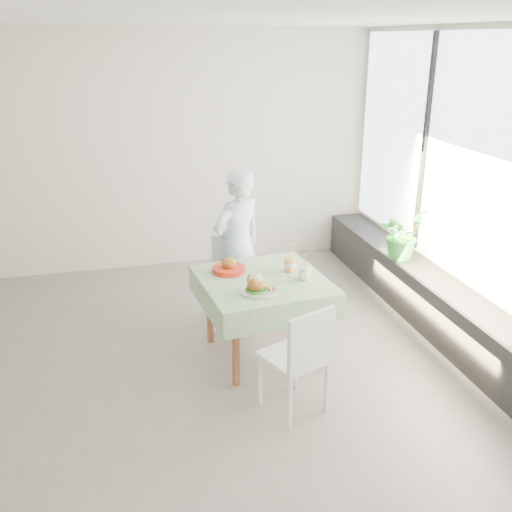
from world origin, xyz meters
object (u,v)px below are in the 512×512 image
object	(u,v)px
chair_near	(295,378)
main_dish	(258,287)
chair_far	(232,298)
juice_cup_orange	(290,264)
cafe_table	(263,308)
diner	(238,247)
potted_plant	(402,234)

from	to	relation	value
chair_near	main_dish	distance (m)	0.79
chair_far	juice_cup_orange	bearing A→B (deg)	-53.84
cafe_table	juice_cup_orange	distance (m)	0.46
cafe_table	chair_near	world-z (taller)	chair_near
main_dish	chair_far	bearing A→B (deg)	91.39
chair_far	juice_cup_orange	distance (m)	0.88
chair_near	main_dish	size ratio (longest dim) A/B	2.79
diner	main_dish	xyz separation A→B (m)	(-0.06, -1.01, 0.02)
chair_far	main_dish	bearing A→B (deg)	-88.61
chair_near	juice_cup_orange	xyz separation A→B (m)	(0.25, 0.95, 0.54)
chair_near	potted_plant	bearing A→B (deg)	43.24
chair_far	diner	bearing A→B (deg)	42.43
juice_cup_orange	potted_plant	size ratio (longest dim) A/B	0.56
diner	juice_cup_orange	distance (m)	0.71
chair_far	chair_near	bearing A→B (deg)	-83.94
chair_near	main_dish	xyz separation A→B (m)	(-0.14, 0.57, 0.52)
cafe_table	chair_near	bearing A→B (deg)	-88.34
cafe_table	main_dish	xyz separation A→B (m)	(-0.11, -0.27, 0.34)
chair_near	main_dish	bearing A→B (deg)	103.49
cafe_table	juice_cup_orange	world-z (taller)	juice_cup_orange
chair_near	diner	bearing A→B (deg)	92.93
chair_far	main_dish	size ratio (longest dim) A/B	2.71
potted_plant	cafe_table	bearing A→B (deg)	-156.72
cafe_table	main_dish	bearing A→B (deg)	-113.14
main_dish	potted_plant	xyz separation A→B (m)	(1.80, 0.99, -0.03)
juice_cup_orange	potted_plant	distance (m)	1.55
chair_near	juice_cup_orange	distance (m)	1.12
juice_cup_orange	potted_plant	world-z (taller)	juice_cup_orange
chair_far	chair_near	world-z (taller)	chair_near
chair_near	cafe_table	bearing A→B (deg)	91.66
cafe_table	juice_cup_orange	xyz separation A→B (m)	(0.27, 0.11, 0.35)
chair_near	juice_cup_orange	size ratio (longest dim) A/B	2.95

